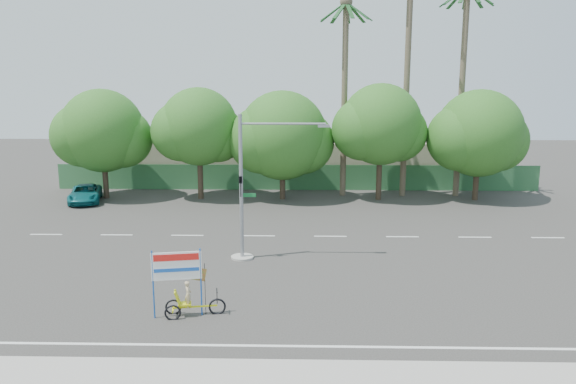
{
  "coord_description": "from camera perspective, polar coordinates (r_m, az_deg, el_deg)",
  "views": [
    {
      "loc": [
        0.35,
        -22.17,
        8.54
      ],
      "look_at": [
        -0.24,
        3.04,
        3.5
      ],
      "focal_mm": 35.0,
      "sensor_mm": 36.0,
      "label": 1
    }
  ],
  "objects": [
    {
      "name": "palm_short",
      "position": [
        41.79,
        5.79,
        11.68
      ],
      "size": [
        3.73,
        3.79,
        14.45
      ],
      "color": "#70604C",
      "rests_on": "ground"
    },
    {
      "name": "pickup_truck",
      "position": [
        42.38,
        -19.91,
        -0.16
      ],
      "size": [
        3.11,
        4.81,
        1.23
      ],
      "primitive_type": "imported",
      "rotation": [
        0.0,
        0.0,
        0.26
      ],
      "color": "#0E5E64",
      "rests_on": "ground"
    },
    {
      "name": "palm_tall",
      "position": [
        42.41,
        12.09,
        13.65
      ],
      "size": [
        3.73,
        3.79,
        17.45
      ],
      "color": "#70604C",
      "rests_on": "ground"
    },
    {
      "name": "tree_far_right",
      "position": [
        42.28,
        18.77,
        5.41
      ],
      "size": [
        7.38,
        6.2,
        7.94
      ],
      "color": "#473828",
      "rests_on": "ground"
    },
    {
      "name": "tree_far_left",
      "position": [
        42.85,
        -18.39,
        5.67
      ],
      "size": [
        7.14,
        6.0,
        7.96
      ],
      "color": "#473828",
      "rests_on": "ground"
    },
    {
      "name": "ground",
      "position": [
        23.76,
        0.42,
        -9.76
      ],
      "size": [
        120.0,
        120.0,
        0.0
      ],
      "primitive_type": "plane",
      "color": "#33302D",
      "rests_on": "ground"
    },
    {
      "name": "trike_billboard",
      "position": [
        21.12,
        -10.47,
        -9.68
      ],
      "size": [
        2.61,
        0.85,
        2.6
      ],
      "rotation": [
        0.0,
        0.0,
        0.18
      ],
      "color": "black",
      "rests_on": "ground"
    },
    {
      "name": "tree_right",
      "position": [
        40.7,
        9.32,
        6.49
      ],
      "size": [
        6.9,
        5.8,
        8.36
      ],
      "color": "#473828",
      "rests_on": "ground"
    },
    {
      "name": "tree_center",
      "position": [
        40.41,
        -0.65,
        5.51
      ],
      "size": [
        7.62,
        6.4,
        7.85
      ],
      "color": "#473828",
      "rests_on": "ground"
    },
    {
      "name": "sidewalk_near",
      "position": [
        16.95,
        -0.02,
        -18.71
      ],
      "size": [
        50.0,
        2.4,
        0.12
      ],
      "primitive_type": "cube",
      "color": "gray",
      "rests_on": "ground"
    },
    {
      "name": "building_right",
      "position": [
        49.24,
        10.29,
        3.25
      ],
      "size": [
        14.0,
        8.0,
        3.6
      ],
      "primitive_type": "cube",
      "color": "#B5AA90",
      "rests_on": "ground"
    },
    {
      "name": "palm_mid",
      "position": [
        43.28,
        17.35,
        11.93
      ],
      "size": [
        3.73,
        3.79,
        15.45
      ],
      "color": "#70604C",
      "rests_on": "ground"
    },
    {
      "name": "building_left",
      "position": [
        49.71,
        -10.7,
        3.54
      ],
      "size": [
        12.0,
        8.0,
        4.0
      ],
      "primitive_type": "cube",
      "color": "#B5AA90",
      "rests_on": "ground"
    },
    {
      "name": "traffic_signal",
      "position": [
        26.87,
        -4.12,
        -0.8
      ],
      "size": [
        4.72,
        1.1,
        7.0
      ],
      "color": "gray",
      "rests_on": "ground"
    },
    {
      "name": "tree_left",
      "position": [
        41.0,
        -9.1,
        6.28
      ],
      "size": [
        6.66,
        5.6,
        8.07
      ],
      "color": "#473828",
      "rests_on": "ground"
    },
    {
      "name": "fence",
      "position": [
        44.32,
        0.88,
        1.5
      ],
      "size": [
        38.0,
        0.08,
        2.0
      ],
      "primitive_type": "cube",
      "color": "#336B3D",
      "rests_on": "ground"
    }
  ]
}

